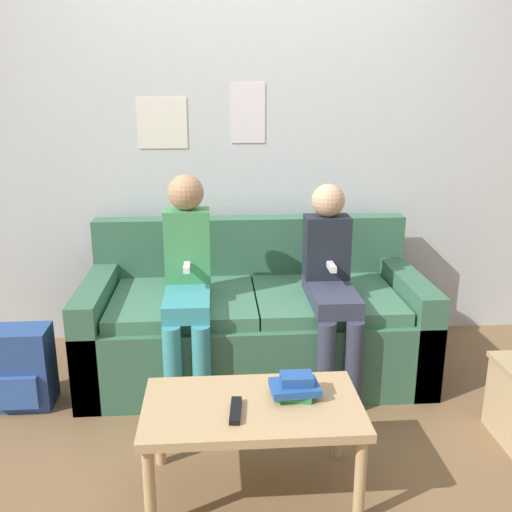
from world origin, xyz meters
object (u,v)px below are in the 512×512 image
(backpack, at_px, (22,368))
(couch, at_px, (254,323))
(person_right, at_px, (331,277))
(coffee_table, at_px, (252,415))
(person_left, at_px, (187,274))
(tv_remote, at_px, (236,410))

(backpack, bearing_deg, couch, 15.20)
(couch, xyz_separation_m, person_right, (0.39, -0.20, 0.33))
(coffee_table, relative_size, person_left, 0.74)
(coffee_table, relative_size, person_right, 0.78)
(coffee_table, distance_m, tv_remote, 0.11)
(tv_remote, relative_size, backpack, 0.41)
(person_left, relative_size, tv_remote, 6.61)
(coffee_table, bearing_deg, couch, 85.61)
(couch, distance_m, person_left, 0.55)
(backpack, bearing_deg, person_left, 9.01)
(couch, height_order, person_right, person_right)
(couch, height_order, backpack, couch)
(person_left, bearing_deg, coffee_table, -72.14)
(tv_remote, xyz_separation_m, backpack, (-1.06, 0.80, -0.19))
(person_right, bearing_deg, person_left, 179.26)
(backpack, bearing_deg, tv_remote, -36.95)
(person_right, distance_m, tv_remote, 1.09)
(coffee_table, bearing_deg, backpack, 146.85)
(person_left, relative_size, person_right, 1.05)
(couch, xyz_separation_m, coffee_table, (-0.08, -1.06, 0.06))
(person_right, height_order, tv_remote, person_right)
(couch, distance_m, backpack, 1.25)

